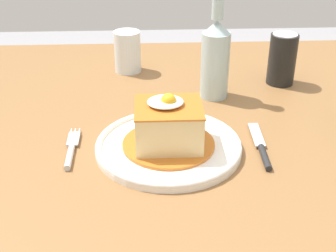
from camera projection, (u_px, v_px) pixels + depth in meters
name	position (u px, v px, depth m)	size (l,w,h in m)	color
dining_table	(183.00, 157.00, 1.02)	(1.39, 1.00, 0.73)	olive
main_plate	(169.00, 146.00, 0.86)	(0.27, 0.27, 0.02)	white
sandwich_meal	(168.00, 126.00, 0.84)	(0.17, 0.17, 0.11)	#C66B23
fork	(71.00, 151.00, 0.85)	(0.02, 0.14, 0.01)	silver
knife	(262.00, 150.00, 0.86)	(0.02, 0.17, 0.01)	#262628
soda_can	(282.00, 59.00, 1.11)	(0.07, 0.07, 0.12)	black
beer_bottle_clear	(215.00, 55.00, 1.03)	(0.06, 0.06, 0.27)	#ADC6CC
drinking_glass	(128.00, 54.00, 1.19)	(0.07, 0.07, 0.10)	silver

